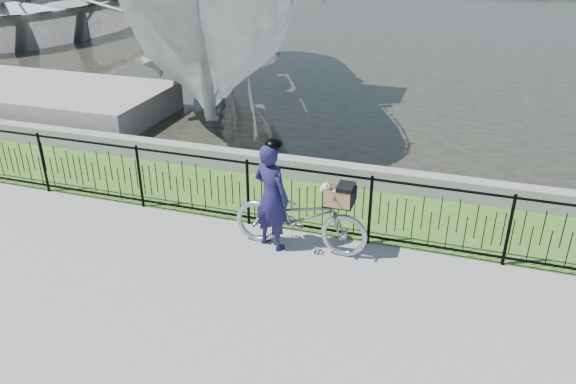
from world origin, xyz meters
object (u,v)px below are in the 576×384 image
(bicycle_rig, at_px, (301,216))
(boat_far, at_px, (27,11))
(boat_near, at_px, (217,12))
(cyclist, at_px, (271,195))

(bicycle_rig, bearing_deg, boat_far, 141.47)
(boat_near, height_order, boat_far, boat_near)
(bicycle_rig, bearing_deg, boat_near, 122.42)
(bicycle_rig, height_order, cyclist, cyclist)
(bicycle_rig, xyz_separation_m, boat_far, (-15.29, 12.17, 0.59))
(cyclist, relative_size, boat_near, 0.14)
(bicycle_rig, height_order, boat_far, boat_far)
(bicycle_rig, relative_size, cyclist, 1.17)
(bicycle_rig, xyz_separation_m, cyclist, (-0.45, -0.07, 0.32))
(bicycle_rig, distance_m, boat_near, 8.38)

